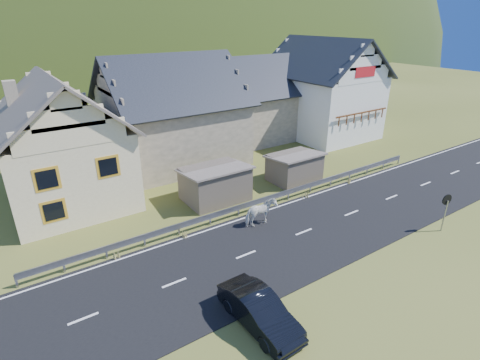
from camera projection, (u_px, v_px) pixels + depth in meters
ground at (304, 232)px, 21.25m from camera, size 160.00×160.00×0.00m
road at (304, 232)px, 21.24m from camera, size 60.00×7.00×0.04m
lane_markings at (304, 232)px, 21.23m from camera, size 60.00×6.60×0.01m
guardrail at (265, 200)px, 23.83m from camera, size 28.10×0.09×0.75m
shed_left at (215, 184)px, 24.74m from camera, size 4.30×3.30×2.40m
shed_right at (294, 168)px, 27.72m from camera, size 3.80×2.90×2.20m
house_cream at (60, 136)px, 23.54m from camera, size 7.80×9.80×8.30m
house_stone_a at (172, 106)px, 30.31m from camera, size 10.80×9.80×8.90m
house_stone_b at (257, 94)px, 37.10m from camera, size 9.80×8.80×8.10m
house_white at (323, 84)px, 37.54m from camera, size 8.80×10.80×9.70m
mountain at (36, 93)px, 168.90m from camera, size 440.00×280.00×260.00m
horse at (261, 213)px, 21.67m from camera, size 0.87×1.89×1.58m
car at (259, 311)px, 14.64m from camera, size 1.53×4.11×1.34m
traffic_mirror at (446, 204)px, 20.81m from camera, size 0.62×0.23×2.27m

